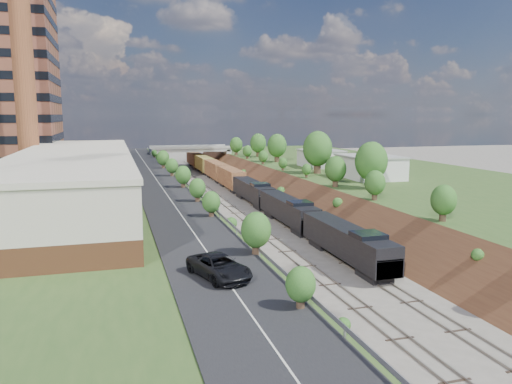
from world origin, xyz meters
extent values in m
plane|color=#6B665B|center=(0.00, 0.00, 0.00)|extent=(400.00, 400.00, 0.00)
cube|color=#325221|center=(-33.00, 60.00, 2.50)|extent=(44.00, 180.00, 5.00)
cube|color=#325221|center=(33.00, 60.00, 2.50)|extent=(44.00, 180.00, 5.00)
cube|color=brown|center=(-11.00, 60.00, 0.00)|extent=(10.00, 180.00, 10.00)
cube|color=brown|center=(11.00, 60.00, 0.00)|extent=(10.00, 180.00, 10.00)
cube|color=gray|center=(-2.60, 60.00, 0.09)|extent=(1.58, 180.00, 0.18)
cube|color=gray|center=(2.60, 60.00, 0.09)|extent=(1.58, 180.00, 0.18)
cube|color=black|center=(-15.50, 60.00, 5.05)|extent=(8.00, 180.00, 0.10)
cube|color=#99999E|center=(-11.40, 60.00, 5.55)|extent=(0.06, 171.00, 0.30)
cube|color=brown|center=(-28.00, 38.00, 6.10)|extent=(14.00, 62.00, 2.20)
cube|color=beige|center=(-28.00, 38.00, 9.35)|extent=(14.00, 62.00, 4.30)
cube|color=beige|center=(-28.00, 38.00, 11.75)|extent=(14.30, 62.30, 0.50)
cylinder|color=brown|center=(-36.00, 56.00, 25.00)|extent=(3.20, 3.20, 40.00)
cube|color=gray|center=(-11.50, 122.00, 3.10)|extent=(1.50, 8.00, 6.20)
cube|color=gray|center=(11.50, 122.00, 3.10)|extent=(1.50, 8.00, 6.20)
cube|color=gray|center=(0.00, 122.00, 6.20)|extent=(24.00, 8.00, 1.00)
cube|color=gray|center=(0.00, 118.00, 7.00)|extent=(24.00, 0.30, 0.80)
cube|color=gray|center=(0.00, 126.00, 7.00)|extent=(24.00, 0.30, 0.80)
cube|color=silver|center=(23.50, 52.00, 7.00)|extent=(9.00, 12.00, 4.00)
cube|color=silver|center=(23.00, 74.00, 6.80)|extent=(8.00, 10.00, 3.60)
cylinder|color=#473323|center=(17.00, 40.00, 6.31)|extent=(1.30, 1.30, 2.62)
ellipsoid|color=#255D21|center=(17.00, 40.00, 9.46)|extent=(5.25, 5.25, 6.30)
cylinder|color=#473323|center=(-11.80, 20.00, 5.61)|extent=(0.66, 0.66, 1.22)
ellipsoid|color=#255D21|center=(-11.80, 20.00, 7.08)|extent=(2.45, 2.45, 2.94)
cube|color=black|center=(2.60, 12.70, 0.45)|extent=(2.40, 4.00, 0.90)
cube|color=black|center=(2.60, 19.26, 2.48)|extent=(3.19, 19.13, 3.16)
cube|color=black|center=(2.60, 11.20, 1.80)|extent=(2.93, 3.00, 1.80)
cube|color=silver|center=(2.60, 11.20, 2.80)|extent=(2.93, 3.00, 0.15)
cube|color=black|center=(2.60, 14.20, 4.10)|extent=(3.12, 3.10, 0.90)
cube|color=black|center=(2.60, 39.39, 2.48)|extent=(3.19, 19.13, 3.16)
cube|color=black|center=(2.60, 59.52, 2.48)|extent=(3.19, 19.13, 3.16)
cube|color=brown|center=(2.60, 103.96, 2.81)|extent=(3.19, 67.76, 3.83)
imported|color=black|center=(-15.91, 2.53, 5.94)|extent=(4.49, 6.61, 1.68)
camera|label=1|loc=(-23.00, -31.82, 16.87)|focal=35.00mm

